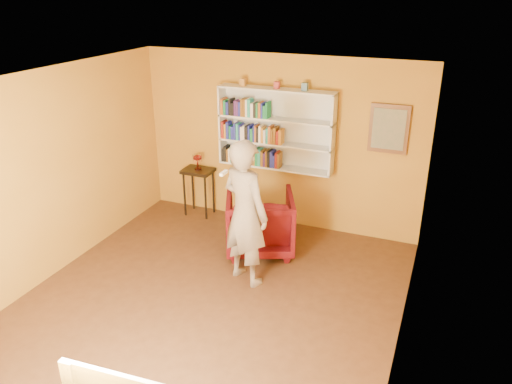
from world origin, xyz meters
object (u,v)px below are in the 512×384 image
console_table (198,177)px  ruby_lustre (197,159)px  armchair (260,222)px  bookshelf (277,129)px  person (245,213)px

console_table → ruby_lustre: 0.32m
armchair → console_table: bearing=-52.0°
bookshelf → armchair: bearing=-84.5°
ruby_lustre → armchair: bearing=-28.6°
bookshelf → ruby_lustre: size_ratio=7.19×
console_table → bookshelf: bearing=6.9°
console_table → armchair: (1.40, -0.76, -0.22)m
armchair → person: bearing=75.2°
person → armchair: bearing=-58.5°
armchair → bookshelf: bearing=-107.9°
armchair → person: size_ratio=0.51×
ruby_lustre → armchair: ruby_lustre is taller
bookshelf → ruby_lustre: 1.46m
bookshelf → ruby_lustre: bookshelf is taller
bookshelf → armchair: 1.48m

